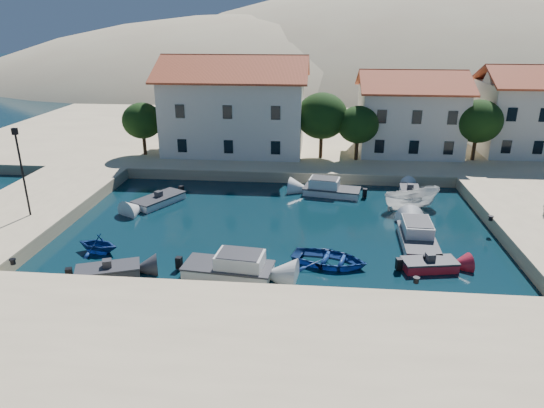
{
  "coord_description": "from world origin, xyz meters",
  "views": [
    {
      "loc": [
        2.56,
        -22.12,
        13.86
      ],
      "look_at": [
        -0.38,
        9.14,
        2.0
      ],
      "focal_mm": 32.0,
      "sensor_mm": 36.0,
      "label": 1
    }
  ],
  "objects_px": {
    "rowboat_south": "(329,264)",
    "cabin_cruiser_south": "(228,267)",
    "cabin_cruiser_east": "(418,239)",
    "lamppost": "(21,164)",
    "boat_east": "(411,209)",
    "building_mid": "(410,111)",
    "building_left": "(235,103)",
    "building_right": "(527,109)"
  },
  "relations": [
    {
      "from": "building_left",
      "to": "building_mid",
      "type": "bearing_deg",
      "value": 3.18
    },
    {
      "from": "cabin_cruiser_south",
      "to": "cabin_cruiser_east",
      "type": "height_order",
      "value": "same"
    },
    {
      "from": "building_mid",
      "to": "boat_east",
      "type": "distance_m",
      "value": 15.62
    },
    {
      "from": "lamppost",
      "to": "rowboat_south",
      "type": "height_order",
      "value": "lamppost"
    },
    {
      "from": "building_left",
      "to": "boat_east",
      "type": "xyz_separation_m",
      "value": [
        16.14,
        -13.6,
        -5.94
      ]
    },
    {
      "from": "rowboat_south",
      "to": "boat_east",
      "type": "relative_size",
      "value": 0.97
    },
    {
      "from": "cabin_cruiser_south",
      "to": "cabin_cruiser_east",
      "type": "relative_size",
      "value": 0.99
    },
    {
      "from": "cabin_cruiser_south",
      "to": "rowboat_south",
      "type": "distance_m",
      "value": 6.19
    },
    {
      "from": "cabin_cruiser_south",
      "to": "rowboat_south",
      "type": "relative_size",
      "value": 1.17
    },
    {
      "from": "lamppost",
      "to": "building_left",
      "type": "bearing_deg",
      "value": 60.1
    },
    {
      "from": "cabin_cruiser_east",
      "to": "boat_east",
      "type": "bearing_deg",
      "value": -4.12
    },
    {
      "from": "cabin_cruiser_south",
      "to": "rowboat_south",
      "type": "xyz_separation_m",
      "value": [
        5.9,
        1.82,
        -0.48
      ]
    },
    {
      "from": "lamppost",
      "to": "cabin_cruiser_east",
      "type": "bearing_deg",
      "value": -0.74
    },
    {
      "from": "building_mid",
      "to": "cabin_cruiser_east",
      "type": "distance_m",
      "value": 22.02
    },
    {
      "from": "lamppost",
      "to": "boat_east",
      "type": "xyz_separation_m",
      "value": [
        27.64,
        6.4,
        -4.75
      ]
    },
    {
      "from": "rowboat_south",
      "to": "cabin_cruiser_east",
      "type": "bearing_deg",
      "value": -46.24
    },
    {
      "from": "cabin_cruiser_east",
      "to": "lamppost",
      "type": "bearing_deg",
      "value": 91.22
    },
    {
      "from": "boat_east",
      "to": "lamppost",
      "type": "bearing_deg",
      "value": 82.37
    },
    {
      "from": "lamppost",
      "to": "cabin_cruiser_east",
      "type": "distance_m",
      "value": 27.26
    },
    {
      "from": "building_left",
      "to": "building_right",
      "type": "bearing_deg",
      "value": 3.81
    },
    {
      "from": "building_left",
      "to": "lamppost",
      "type": "distance_m",
      "value": 23.1
    },
    {
      "from": "cabin_cruiser_south",
      "to": "boat_east",
      "type": "height_order",
      "value": "cabin_cruiser_south"
    },
    {
      "from": "building_right",
      "to": "lamppost",
      "type": "xyz_separation_m",
      "value": [
        -41.5,
        -22.0,
        -0.72
      ]
    },
    {
      "from": "rowboat_south",
      "to": "cabin_cruiser_east",
      "type": "height_order",
      "value": "cabin_cruiser_east"
    },
    {
      "from": "lamppost",
      "to": "cabin_cruiser_east",
      "type": "relative_size",
      "value": 1.15
    },
    {
      "from": "building_mid",
      "to": "cabin_cruiser_south",
      "type": "bearing_deg",
      "value": -118.47
    },
    {
      "from": "building_mid",
      "to": "cabin_cruiser_south",
      "type": "relative_size",
      "value": 1.95
    },
    {
      "from": "building_right",
      "to": "cabin_cruiser_east",
      "type": "xyz_separation_m",
      "value": [
        -14.58,
        -22.35,
        -5.0
      ]
    },
    {
      "from": "cabin_cruiser_east",
      "to": "rowboat_south",
      "type": "bearing_deg",
      "value": 120.98
    },
    {
      "from": "building_left",
      "to": "cabin_cruiser_east",
      "type": "bearing_deg",
      "value": -52.84
    },
    {
      "from": "lamppost",
      "to": "rowboat_south",
      "type": "relative_size",
      "value": 1.35
    },
    {
      "from": "lamppost",
      "to": "cabin_cruiser_south",
      "type": "xyz_separation_m",
      "value": [
        15.18,
        -5.41,
        -4.28
      ]
    },
    {
      "from": "rowboat_south",
      "to": "cabin_cruiser_south",
      "type": "bearing_deg",
      "value": 121.91
    },
    {
      "from": "cabin_cruiser_east",
      "to": "boat_east",
      "type": "xyz_separation_m",
      "value": [
        0.72,
        6.75,
        -0.48
      ]
    },
    {
      "from": "building_mid",
      "to": "lamppost",
      "type": "xyz_separation_m",
      "value": [
        -29.5,
        -21.0,
        -0.47
      ]
    },
    {
      "from": "building_left",
      "to": "rowboat_south",
      "type": "relative_size",
      "value": 3.2
    },
    {
      "from": "building_left",
      "to": "cabin_cruiser_south",
      "type": "bearing_deg",
      "value": -81.76
    },
    {
      "from": "building_left",
      "to": "building_right",
      "type": "xyz_separation_m",
      "value": [
        30.0,
        2.0,
        -0.46
      ]
    },
    {
      "from": "building_mid",
      "to": "lamppost",
      "type": "relative_size",
      "value": 1.69
    },
    {
      "from": "building_right",
      "to": "cabin_cruiser_south",
      "type": "bearing_deg",
      "value": -133.84
    },
    {
      "from": "building_left",
      "to": "cabin_cruiser_east",
      "type": "xyz_separation_m",
      "value": [
        15.42,
        -20.35,
        -5.46
      ]
    },
    {
      "from": "building_mid",
      "to": "cabin_cruiser_south",
      "type": "height_order",
      "value": "building_mid"
    }
  ]
}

